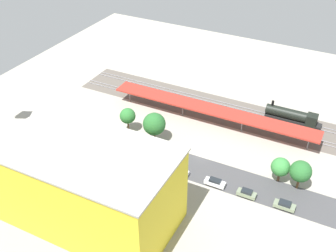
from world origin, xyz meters
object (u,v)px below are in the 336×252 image
object	(u,v)px
parked_car_0	(284,206)
parked_car_5	(126,153)
street_tree_2	(154,124)
parked_car_1	(247,194)
parked_car_4	(154,163)
box_truck_0	(141,168)
traffic_light	(177,162)
parked_car_2	(215,183)
construction_building	(84,184)
parked_car_6	(100,143)
street_tree_3	(301,171)
platform_canopy_near	(212,109)
locomotive	(294,116)
street_tree_1	(128,116)
street_tree_0	(281,167)
box_truck_1	(146,177)
parked_car_3	(179,172)

from	to	relation	value
parked_car_0	parked_car_5	distance (m)	39.32
street_tree_2	parked_car_1	bearing A→B (deg)	162.87
parked_car_4	box_truck_0	bearing A→B (deg)	75.23
parked_car_1	traffic_light	distance (m)	16.76
parked_car_2	construction_building	distance (m)	29.52
parked_car_6	parked_car_1	bearing A→B (deg)	179.25
parked_car_2	street_tree_3	size ratio (longest dim) A/B	0.65
platform_canopy_near	parked_car_5	xyz separation A→B (m)	(13.18, 22.90, -3.56)
locomotive	construction_building	distance (m)	61.93
parked_car_4	street_tree_1	world-z (taller)	street_tree_1
parked_car_2	street_tree_0	world-z (taller)	street_tree_0
construction_building	box_truck_0	world-z (taller)	construction_building
street_tree_3	locomotive	bearing A→B (deg)	-74.57
parked_car_4	parked_car_6	xyz separation A→B (m)	(16.06, -0.69, 0.08)
parked_car_1	parked_car_4	bearing A→B (deg)	0.43
parked_car_4	construction_building	distance (m)	22.02
parked_car_6	parked_car_4	bearing A→B (deg)	177.55
box_truck_0	locomotive	bearing A→B (deg)	-124.57
parked_car_5	box_truck_0	size ratio (longest dim) A/B	0.45
street_tree_0	street_tree_2	distance (m)	32.39
parked_car_1	parked_car_4	distance (m)	23.06
locomotive	street_tree_1	size ratio (longest dim) A/B	2.19
parked_car_2	box_truck_0	world-z (taller)	box_truck_0
construction_building	box_truck_1	size ratio (longest dim) A/B	3.87
parked_car_4	traffic_light	distance (m)	7.82
parked_car_1	street_tree_3	bearing A→B (deg)	-139.93
street_tree_0	parked_car_2	bearing A→B (deg)	33.42
box_truck_0	street_tree_3	world-z (taller)	street_tree_3
parked_car_5	parked_car_3	bearing A→B (deg)	178.36
parked_car_5	construction_building	world-z (taller)	construction_building
locomotive	street_tree_1	distance (m)	45.33
street_tree_3	platform_canopy_near	bearing A→B (deg)	-29.53
parked_car_2	street_tree_1	distance (m)	30.19
parked_car_6	street_tree_0	distance (m)	44.70
box_truck_0	traffic_light	bearing A→B (deg)	-161.12
locomotive	street_tree_0	xyz separation A→B (m)	(-2.78, 25.64, 2.22)
street_tree_1	street_tree_2	bearing A→B (deg)	175.07
street_tree_0	parked_car_5	bearing A→B (deg)	12.53
platform_canopy_near	parked_car_6	xyz separation A→B (m)	(21.23, 22.59, -3.57)
street_tree_2	box_truck_1	bearing A→B (deg)	112.37
street_tree_0	street_tree_1	xyz separation A→B (m)	(40.73, -1.04, 0.80)
parked_car_0	parked_car_3	distance (m)	24.45
construction_building	street_tree_3	xyz separation A→B (m)	(-36.54, -28.07, -3.61)
street_tree_3	traffic_light	xyz separation A→B (m)	(25.52, 9.15, -0.44)
locomotive	street_tree_2	size ratio (longest dim) A/B	1.85
street_tree_2	street_tree_0	bearing A→B (deg)	179.43
platform_canopy_near	street_tree_1	bearing A→B (deg)	37.58
street_tree_3	traffic_light	distance (m)	27.11
locomotive	parked_car_4	size ratio (longest dim) A/B	3.57
platform_canopy_near	street_tree_0	bearing A→B (deg)	146.65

